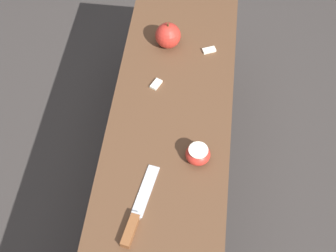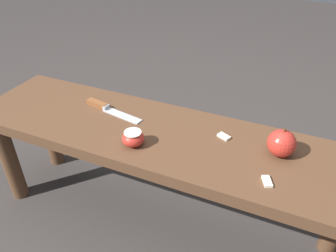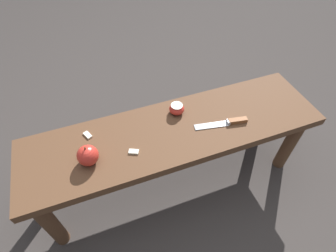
% 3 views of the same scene
% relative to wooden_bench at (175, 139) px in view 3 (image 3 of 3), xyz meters
% --- Properties ---
extents(ground_plane, '(8.00, 8.00, 0.00)m').
position_rel_wooden_bench_xyz_m(ground_plane, '(0.00, 0.00, -0.35)').
color(ground_plane, '#383330').
extents(wooden_bench, '(1.34, 0.36, 0.42)m').
position_rel_wooden_bench_xyz_m(wooden_bench, '(0.00, 0.00, 0.00)').
color(wooden_bench, brown).
rests_on(wooden_bench, ground_plane).
extents(knife, '(0.24, 0.07, 0.02)m').
position_rel_wooden_bench_xyz_m(knife, '(-0.24, 0.05, 0.08)').
color(knife, '#B7BABF').
rests_on(knife, wooden_bench).
extents(apple_whole, '(0.08, 0.08, 0.09)m').
position_rel_wooden_bench_xyz_m(apple_whole, '(0.38, 0.04, 0.11)').
color(apple_whole, red).
rests_on(apple_whole, wooden_bench).
extents(apple_cut, '(0.07, 0.07, 0.05)m').
position_rel_wooden_bench_xyz_m(apple_cut, '(-0.04, -0.09, 0.10)').
color(apple_cut, red).
rests_on(apple_cut, wooden_bench).
extents(apple_slice_near_knife, '(0.05, 0.04, 0.01)m').
position_rel_wooden_bench_xyz_m(apple_slice_near_knife, '(0.20, 0.06, 0.08)').
color(apple_slice_near_knife, white).
rests_on(apple_slice_near_knife, wooden_bench).
extents(apple_slice_center, '(0.04, 0.05, 0.01)m').
position_rel_wooden_bench_xyz_m(apple_slice_center, '(0.36, -0.10, 0.08)').
color(apple_slice_center, white).
rests_on(apple_slice_center, wooden_bench).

